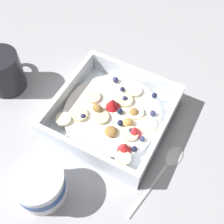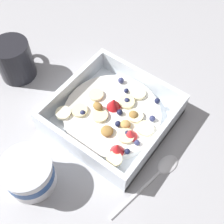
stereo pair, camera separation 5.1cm
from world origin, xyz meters
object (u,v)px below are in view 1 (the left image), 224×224
(fruit_bowl, at_px, (113,116))
(spoon, at_px, (167,165))
(yogurt_cup, at_px, (40,185))
(coffee_mug, at_px, (4,71))

(fruit_bowl, bearing_deg, spoon, 163.03)
(spoon, xyz_separation_m, yogurt_cup, (0.18, 0.15, 0.03))
(spoon, xyz_separation_m, coffee_mug, (0.39, -0.02, 0.04))
(yogurt_cup, bearing_deg, fruit_bowl, -101.26)
(yogurt_cup, height_order, coffee_mug, coffee_mug)
(coffee_mug, bearing_deg, fruit_bowl, -174.63)
(fruit_bowl, bearing_deg, yogurt_cup, 78.74)
(fruit_bowl, relative_size, spoon, 1.28)
(yogurt_cup, xyz_separation_m, coffee_mug, (0.21, -0.17, 0.01))
(spoon, bearing_deg, coffee_mug, -2.72)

